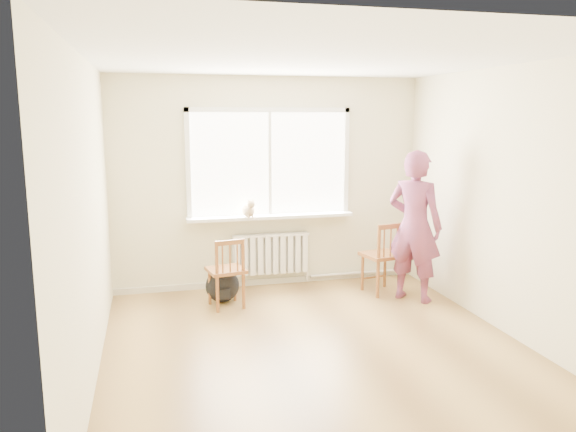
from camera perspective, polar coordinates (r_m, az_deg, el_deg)
floor at (r=5.49m, az=3.17°, el=-13.57°), size 4.50×4.50×0.00m
ceiling at (r=5.05m, az=3.48°, el=15.75°), size 4.50×4.50×0.00m
back_wall at (r=7.25m, az=-1.94°, el=3.36°), size 4.00×0.01×2.70m
window at (r=7.20m, az=-1.91°, el=5.81°), size 2.12×0.05×1.42m
windowsill at (r=7.21m, az=-1.74°, el=-0.05°), size 2.15×0.22×0.04m
radiator at (r=7.33m, az=-1.75°, el=-3.81°), size 1.00×0.12×0.55m
heating_pipe at (r=7.80m, az=7.28°, el=-5.75°), size 1.40×0.04×0.04m
baseboard at (r=7.51m, az=-1.85°, el=-6.63°), size 4.00×0.03×0.08m
chair_left at (r=6.54m, az=-6.19°, el=-5.76°), size 0.47×0.46×0.83m
chair_right at (r=7.12m, az=9.76°, el=-4.19°), size 0.53×0.51×0.91m
person at (r=6.85m, az=12.74°, el=-1.02°), size 0.77×0.78×1.82m
cat at (r=7.05m, az=-4.02°, el=0.69°), size 0.19×0.37×0.25m
backpack at (r=6.81m, az=-6.68°, el=-7.04°), size 0.45×0.37×0.40m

